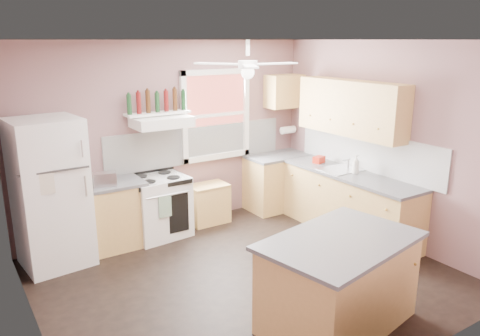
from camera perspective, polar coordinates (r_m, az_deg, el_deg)
floor at (r=5.65m, az=0.83°, el=-13.15°), size 4.50×4.50×0.00m
ceiling at (r=4.97m, az=0.96°, el=15.38°), size 4.50×4.50×0.00m
wall_back at (r=6.87m, az=-8.61°, el=3.88°), size 4.50×0.05×2.70m
wall_right at (r=6.66m, az=17.38°, el=2.97°), size 0.05×4.00×2.70m
wall_left at (r=4.36m, az=-24.82°, el=-4.14°), size 0.05×4.00×2.70m
backsplash_back at (r=7.07m, az=-5.10°, el=2.86°), size 2.90×0.03×0.55m
backsplash_right at (r=6.85m, az=15.13°, el=1.98°), size 0.03×2.60×0.55m
window_view at (r=7.13m, az=-3.03°, el=6.49°), size 1.00×0.02×1.20m
window_frame at (r=7.11m, az=-2.92°, el=6.46°), size 1.16×0.07×1.36m
refrigerator at (r=6.08m, az=-22.12°, el=-2.89°), size 0.84×0.82×1.83m
base_cabinet_left at (r=6.47m, az=-15.64°, el=-5.74°), size 0.90×0.60×0.86m
counter_left at (r=6.33m, az=-15.93°, el=-1.94°), size 0.92×0.62×0.04m
toaster at (r=6.17m, az=-16.14°, el=-1.34°), size 0.31×0.22×0.18m
stove at (r=6.70m, az=-9.91°, el=-4.68°), size 0.82×0.70×0.86m
range_hood at (r=6.49m, az=-9.53°, el=5.58°), size 0.78×0.50×0.14m
bottle_shelf at (r=6.58m, az=-10.00°, el=6.58°), size 0.90×0.26×0.03m
cart at (r=7.13m, az=-3.88°, el=-4.42°), size 0.58×0.39×0.58m
base_cabinet_corner at (r=7.71m, az=4.59°, el=-1.78°), size 1.00×0.60×0.86m
base_cabinet_right at (r=6.86m, az=13.10°, el=-4.37°), size 0.60×2.20×0.86m
counter_corner at (r=7.59m, az=4.66°, el=1.46°), size 1.02×0.62×0.04m
counter_right at (r=6.71m, az=13.27°, el=-0.77°), size 0.62×2.22×0.04m
sink at (r=6.84m, az=12.08°, el=-0.26°), size 0.55×0.45×0.03m
faucet at (r=6.94m, az=13.05°, el=0.53°), size 0.03×0.03×0.14m
upper_cabinet_right at (r=6.76m, az=13.34°, el=7.15°), size 0.33×1.80×0.76m
upper_cabinet_corner at (r=7.64m, az=5.43°, el=9.30°), size 0.60×0.33×0.52m
paper_towel at (r=7.83m, az=5.86°, el=4.63°), size 0.26×0.12×0.12m
island at (r=4.73m, az=11.90°, el=-13.67°), size 1.58×1.16×0.86m
island_top at (r=4.53m, az=12.22°, el=-8.68°), size 1.68×1.26×0.04m
ceiling_fan_hub at (r=4.97m, az=0.95°, el=12.50°), size 0.20×0.20×0.08m
soap_bottle at (r=6.66m, az=13.93°, el=0.40°), size 0.13×0.13×0.26m
red_caddy at (r=7.16m, az=9.60°, el=1.02°), size 0.21×0.16×0.10m
wine_bottles at (r=6.56m, az=-10.05°, el=7.96°), size 0.86×0.06×0.31m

